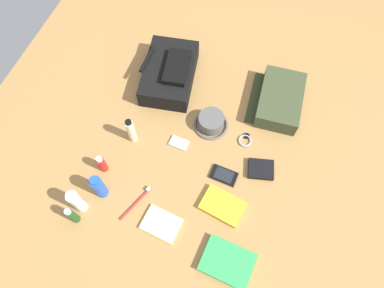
{
  "coord_description": "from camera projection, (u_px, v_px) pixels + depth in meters",
  "views": [
    {
      "loc": [
        -0.62,
        -0.22,
        1.44
      ],
      "look_at": [
        0.0,
        0.0,
        0.04
      ],
      "focal_mm": 32.74,
      "sensor_mm": 36.0,
      "label": 1
    }
  ],
  "objects": [
    {
      "name": "ground_plane",
      "position": [
        192.0,
        149.0,
        1.59
      ],
      "size": [
        2.64,
        2.02,
        0.02
      ],
      "primitive_type": "cube",
      "color": "#9D7340",
      "rests_on": "ground"
    },
    {
      "name": "media_player",
      "position": [
        179.0,
        144.0,
        1.59
      ],
      "size": [
        0.06,
        0.09,
        0.01
      ],
      "color": "#B7B7BC",
      "rests_on": "ground_plane"
    },
    {
      "name": "toiletry_pouch",
      "position": [
        279.0,
        100.0,
        1.64
      ],
      "size": [
        0.31,
        0.26,
        0.09
      ],
      "color": "#384228",
      "rests_on": "ground_plane"
    },
    {
      "name": "wallet",
      "position": [
        261.0,
        169.0,
        1.53
      ],
      "size": [
        0.11,
        0.13,
        0.02
      ],
      "primitive_type": "cube",
      "rotation": [
        0.0,
        0.0,
        0.25
      ],
      "color": "black",
      "rests_on": "ground_plane"
    },
    {
      "name": "toothpaste_tube",
      "position": [
        77.0,
        201.0,
        1.39
      ],
      "size": [
        0.05,
        0.05,
        0.17
      ],
      "color": "white",
      "rests_on": "ground_plane"
    },
    {
      "name": "bucket_hat",
      "position": [
        211.0,
        122.0,
        1.61
      ],
      "size": [
        0.16,
        0.16,
        0.07
      ],
      "color": "#525252",
      "rests_on": "ground_plane"
    },
    {
      "name": "travel_guidebook",
      "position": [
        222.0,
        206.0,
        1.46
      ],
      "size": [
        0.14,
        0.19,
        0.03
      ],
      "color": "yellow",
      "rests_on": "ground_plane"
    },
    {
      "name": "wristwatch",
      "position": [
        245.0,
        140.0,
        1.59
      ],
      "size": [
        0.07,
        0.06,
        0.01
      ],
      "color": "#99999E",
      "rests_on": "ground_plane"
    },
    {
      "name": "shampoo_bottle",
      "position": [
        72.0,
        215.0,
        1.39
      ],
      "size": [
        0.03,
        0.03,
        0.13
      ],
      "color": "#19471E",
      "rests_on": "ground_plane"
    },
    {
      "name": "sunscreen_spray",
      "position": [
        102.0,
        164.0,
        1.49
      ],
      "size": [
        0.03,
        0.03,
        0.11
      ],
      "color": "red",
      "rests_on": "ground_plane"
    },
    {
      "name": "notepad",
      "position": [
        162.0,
        224.0,
        1.43
      ],
      "size": [
        0.13,
        0.16,
        0.02
      ],
      "primitive_type": "cube",
      "rotation": [
        0.0,
        0.0,
        -0.11
      ],
      "color": "beige",
      "rests_on": "ground_plane"
    },
    {
      "name": "lotion_bottle",
      "position": [
        131.0,
        131.0,
        1.53
      ],
      "size": [
        0.04,
        0.04,
        0.16
      ],
      "color": "beige",
      "rests_on": "ground_plane"
    },
    {
      "name": "deodorant_spray",
      "position": [
        99.0,
        187.0,
        1.42
      ],
      "size": [
        0.05,
        0.05,
        0.16
      ],
      "color": "blue",
      "rests_on": "ground_plane"
    },
    {
      "name": "cell_phone",
      "position": [
        224.0,
        175.0,
        1.52
      ],
      "size": [
        0.07,
        0.12,
        0.01
      ],
      "color": "black",
      "rests_on": "ground_plane"
    },
    {
      "name": "paperback_novel",
      "position": [
        227.0,
        262.0,
        1.36
      ],
      "size": [
        0.16,
        0.21,
        0.03
      ],
      "color": "#2D934C",
      "rests_on": "ground_plane"
    },
    {
      "name": "toothbrush",
      "position": [
        138.0,
        201.0,
        1.47
      ],
      "size": [
        0.18,
        0.08,
        0.02
      ],
      "color": "red",
      "rests_on": "ground_plane"
    },
    {
      "name": "backpack",
      "position": [
        170.0,
        73.0,
        1.69
      ],
      "size": [
        0.39,
        0.29,
        0.13
      ],
      "color": "black",
      "rests_on": "ground_plane"
    }
  ]
}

